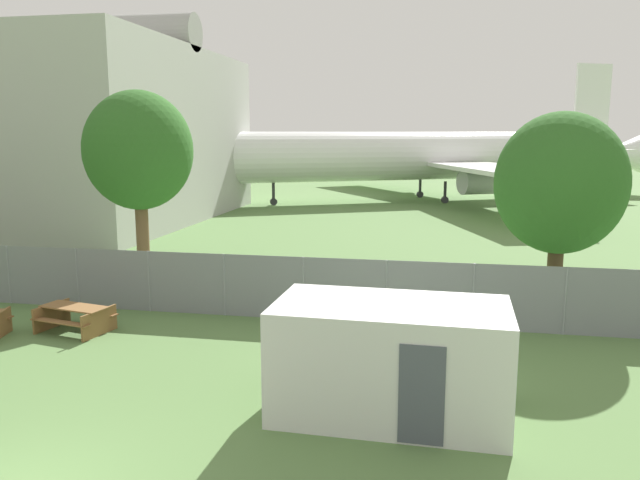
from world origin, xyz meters
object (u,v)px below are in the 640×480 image
at_px(tree_near_hangar, 560,184).
at_px(tree_far_right, 139,151).
at_px(airplane, 418,156).
at_px(picnic_bench_open_grass, 75,315).
at_px(portable_cabin, 391,360).

bearing_deg(tree_near_hangar, tree_far_right, 174.46).
bearing_deg(airplane, picnic_bench_open_grass, 50.82).
xyz_separation_m(airplane, tree_near_hangar, (5.55, -33.34, 0.38)).
height_order(picnic_bench_open_grass, tree_near_hangar, tree_near_hangar).
distance_m(picnic_bench_open_grass, tree_far_right, 7.71).
xyz_separation_m(airplane, portable_cabin, (0.99, -41.74, -2.60)).
relative_size(portable_cabin, tree_near_hangar, 0.75).
bearing_deg(picnic_bench_open_grass, tree_far_right, 98.24).
bearing_deg(picnic_bench_open_grass, airplane, 77.50).
xyz_separation_m(portable_cabin, tree_far_right, (-10.31, 9.85, 3.87)).
height_order(portable_cabin, tree_near_hangar, tree_near_hangar).
relative_size(picnic_bench_open_grass, tree_far_right, 0.30).
xyz_separation_m(picnic_bench_open_grass, tree_far_right, (-0.89, 6.17, 4.55)).
bearing_deg(tree_far_right, tree_near_hangar, -5.54).
distance_m(portable_cabin, picnic_bench_open_grass, 10.14).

